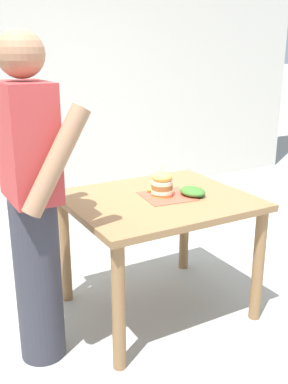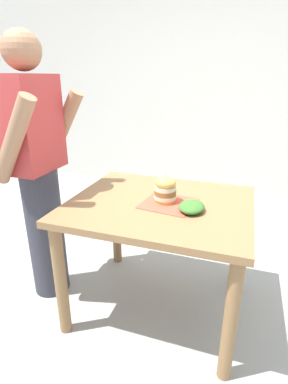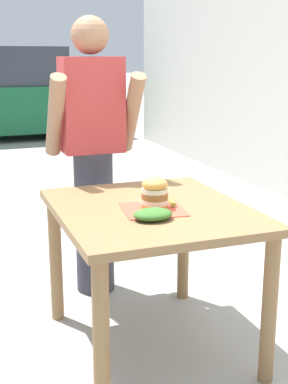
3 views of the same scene
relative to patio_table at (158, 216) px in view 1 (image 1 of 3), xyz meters
name	(u,v)px [view 1 (image 1 of 3)]	position (x,y,z in m)	size (l,w,h in m)	color
ground_plane	(157,308)	(0.00, 0.00, -0.63)	(80.00, 80.00, 0.00)	#9E9E99
patio_table	(158,216)	(0.00, 0.00, 0.00)	(0.90, 1.06, 0.75)	olive
serving_paper	(167,196)	(-0.01, -0.05, 0.12)	(0.29, 0.29, 0.00)	#D64C38
sandwich	(162,184)	(0.01, -0.03, 0.20)	(0.13, 0.13, 0.19)	gold
pickle_spear	(153,190)	(0.10, -0.02, 0.14)	(0.02, 0.02, 0.08)	#8EA83D
side_salad	(192,191)	(-0.07, -0.20, 0.15)	(0.18, 0.14, 0.05)	#386B28
diner_across_table	(33,201)	(-0.08, 0.78, 0.25)	(0.55, 0.35, 1.69)	#33333D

